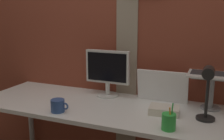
{
  "coord_description": "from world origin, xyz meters",
  "views": [
    {
      "loc": [
        0.78,
        -1.66,
        1.41
      ],
      "look_at": [
        0.05,
        0.14,
        0.98
      ],
      "focal_mm": 42.4,
      "sensor_mm": 36.0,
      "label": 1
    }
  ],
  "objects_px": {
    "monitor": "(108,70)",
    "coffee_mug": "(58,106)",
    "whiteboard_panel": "(162,86)",
    "desk_lamp": "(207,88)",
    "laptop": "(214,65)",
    "pen_cup": "(169,122)"
  },
  "relations": [
    {
      "from": "whiteboard_panel",
      "to": "pen_cup",
      "type": "relative_size",
      "value": 2.36
    },
    {
      "from": "monitor",
      "to": "desk_lamp",
      "type": "height_order",
      "value": "monitor"
    },
    {
      "from": "whiteboard_panel",
      "to": "pen_cup",
      "type": "distance_m",
      "value": 0.51
    },
    {
      "from": "pen_cup",
      "to": "monitor",
      "type": "bearing_deg",
      "value": 141.85
    },
    {
      "from": "laptop",
      "to": "desk_lamp",
      "type": "height_order",
      "value": "laptop"
    },
    {
      "from": "whiteboard_panel",
      "to": "laptop",
      "type": "bearing_deg",
      "value": 9.24
    },
    {
      "from": "monitor",
      "to": "coffee_mug",
      "type": "distance_m",
      "value": 0.52
    },
    {
      "from": "laptop",
      "to": "whiteboard_panel",
      "type": "height_order",
      "value": "laptop"
    },
    {
      "from": "desk_lamp",
      "to": "coffee_mug",
      "type": "bearing_deg",
      "value": -168.95
    },
    {
      "from": "monitor",
      "to": "whiteboard_panel",
      "type": "xyz_separation_m",
      "value": [
        0.45,
        0.02,
        -0.1
      ]
    },
    {
      "from": "desk_lamp",
      "to": "coffee_mug",
      "type": "xyz_separation_m",
      "value": [
        -0.96,
        -0.19,
        -0.18
      ]
    },
    {
      "from": "laptop",
      "to": "pen_cup",
      "type": "relative_size",
      "value": 2.07
    },
    {
      "from": "whiteboard_panel",
      "to": "coffee_mug",
      "type": "height_order",
      "value": "whiteboard_panel"
    },
    {
      "from": "monitor",
      "to": "coffee_mug",
      "type": "relative_size",
      "value": 2.84
    },
    {
      "from": "monitor",
      "to": "desk_lamp",
      "type": "xyz_separation_m",
      "value": [
        0.78,
        -0.27,
        0.01
      ]
    },
    {
      "from": "monitor",
      "to": "pen_cup",
      "type": "distance_m",
      "value": 0.76
    },
    {
      "from": "desk_lamp",
      "to": "pen_cup",
      "type": "xyz_separation_m",
      "value": [
        -0.19,
        -0.19,
        -0.18
      ]
    },
    {
      "from": "whiteboard_panel",
      "to": "desk_lamp",
      "type": "distance_m",
      "value": 0.46
    },
    {
      "from": "desk_lamp",
      "to": "coffee_mug",
      "type": "height_order",
      "value": "desk_lamp"
    },
    {
      "from": "monitor",
      "to": "laptop",
      "type": "distance_m",
      "value": 0.81
    },
    {
      "from": "desk_lamp",
      "to": "whiteboard_panel",
      "type": "bearing_deg",
      "value": 138.63
    },
    {
      "from": "pen_cup",
      "to": "coffee_mug",
      "type": "bearing_deg",
      "value": 179.99
    }
  ]
}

